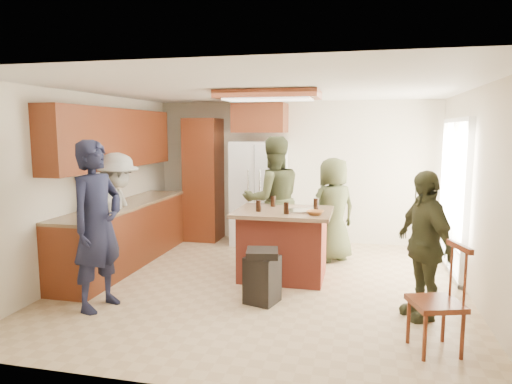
% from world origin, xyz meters
% --- Properties ---
extents(person_front_left, '(0.65, 0.79, 1.89)m').
position_xyz_m(person_front_left, '(-1.65, -1.17, 0.95)').
color(person_front_left, black).
rests_on(person_front_left, ground).
extents(person_behind_left, '(1.08, 0.92, 1.90)m').
position_xyz_m(person_behind_left, '(-0.10, 1.06, 0.95)').
color(person_behind_left, '#3B4126').
rests_on(person_behind_left, ground).
extents(person_behind_right, '(0.92, 0.87, 1.59)m').
position_xyz_m(person_behind_right, '(0.78, 1.33, 0.79)').
color(person_behind_right, '#3A4025').
rests_on(person_behind_right, ground).
extents(person_side_right, '(0.82, 1.04, 1.58)m').
position_xyz_m(person_side_right, '(1.85, -0.63, 0.79)').
color(person_side_right, '#393B22').
rests_on(person_side_right, ground).
extents(person_counter, '(0.53, 1.10, 1.69)m').
position_xyz_m(person_counter, '(-2.05, -0.06, 0.85)').
color(person_counter, gray).
rests_on(person_counter, ground).
extents(left_cabinetry, '(0.64, 3.00, 2.30)m').
position_xyz_m(left_cabinetry, '(-2.24, 0.40, 0.96)').
color(left_cabinetry, maroon).
rests_on(left_cabinetry, ground).
extents(back_wall_units, '(1.80, 0.60, 2.45)m').
position_xyz_m(back_wall_units, '(-1.33, 2.20, 1.38)').
color(back_wall_units, maroon).
rests_on(back_wall_units, ground).
extents(refrigerator, '(0.90, 0.76, 1.80)m').
position_xyz_m(refrigerator, '(-0.55, 2.12, 0.90)').
color(refrigerator, white).
rests_on(refrigerator, ground).
extents(kitchen_island, '(1.28, 1.03, 0.93)m').
position_xyz_m(kitchen_island, '(0.18, 0.34, 0.47)').
color(kitchen_island, '#A53C2A').
rests_on(kitchen_island, ground).
extents(island_items, '(0.91, 0.67, 0.15)m').
position_xyz_m(island_items, '(0.40, 0.25, 0.97)').
color(island_items, silver).
rests_on(island_items, kitchen_island).
extents(trash_bin, '(0.42, 0.42, 0.63)m').
position_xyz_m(trash_bin, '(0.10, -0.61, 0.32)').
color(trash_bin, black).
rests_on(trash_bin, ground).
extents(spindle_chair, '(0.53, 0.53, 0.99)m').
position_xyz_m(spindle_chair, '(1.89, -1.41, 0.45)').
color(spindle_chair, maroon).
rests_on(spindle_chair, ground).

